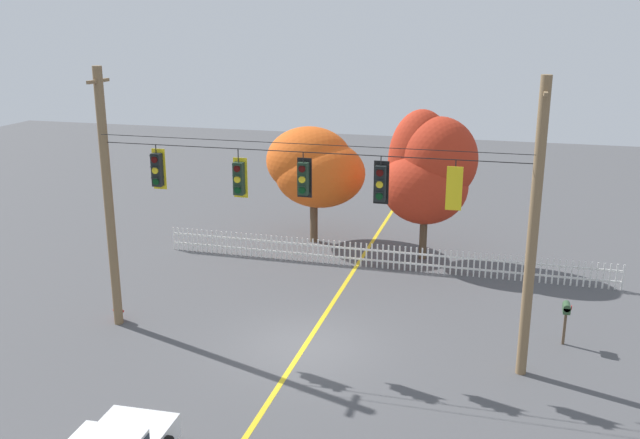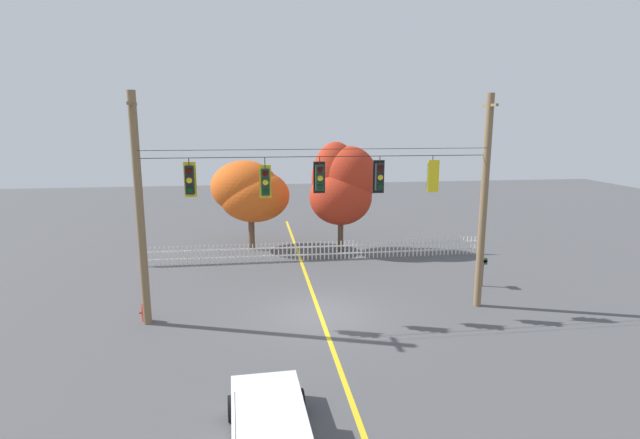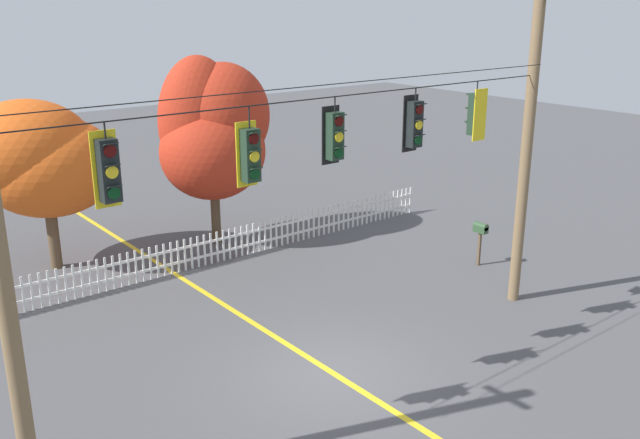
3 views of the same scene
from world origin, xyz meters
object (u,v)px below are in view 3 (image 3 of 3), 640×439
at_px(traffic_signal_westbound_side, 250,155).
at_px(roadside_mailbox, 481,231).
at_px(traffic_signal_northbound_secondary, 476,114).
at_px(traffic_signal_northbound_primary, 414,124).
at_px(autumn_maple_near_fence, 39,159).
at_px(traffic_signal_eastbound_side, 334,136).
at_px(autumn_maple_mid, 212,131).
at_px(traffic_signal_southbound_primary, 108,170).

distance_m(traffic_signal_westbound_side, roadside_mailbox, 10.72).
bearing_deg(traffic_signal_northbound_secondary, roadside_mailbox, 33.45).
bearing_deg(traffic_signal_northbound_primary, traffic_signal_westbound_side, -180.00).
distance_m(traffic_signal_northbound_primary, autumn_maple_near_fence, 11.72).
xyz_separation_m(traffic_signal_eastbound_side, traffic_signal_northbound_secondary, (4.29, -0.02, 0.01)).
bearing_deg(traffic_signal_northbound_secondary, traffic_signal_northbound_primary, 179.45).
height_order(traffic_signal_northbound_primary, autumn_maple_mid, autumn_maple_mid).
bearing_deg(autumn_maple_near_fence, roadside_mailbox, -38.77).
distance_m(autumn_maple_near_fence, autumn_maple_mid, 5.32).
xyz_separation_m(traffic_signal_westbound_side, traffic_signal_northbound_primary, (4.23, 0.00, 0.11)).
xyz_separation_m(autumn_maple_near_fence, roadside_mailbox, (10.29, -8.27, -2.22)).
bearing_deg(roadside_mailbox, traffic_signal_eastbound_side, -163.82).
bearing_deg(traffic_signal_southbound_primary, traffic_signal_northbound_secondary, -0.13).
relative_size(traffic_signal_northbound_primary, roadside_mailbox, 1.01).
bearing_deg(roadside_mailbox, traffic_signal_northbound_secondary, -146.55).
distance_m(traffic_signal_northbound_secondary, roadside_mailbox, 5.84).
height_order(traffic_signal_westbound_side, autumn_maple_near_fence, traffic_signal_westbound_side).
relative_size(traffic_signal_southbound_primary, traffic_signal_northbound_secondary, 1.03).
bearing_deg(roadside_mailbox, traffic_signal_southbound_primary, -169.74).
xyz_separation_m(traffic_signal_southbound_primary, traffic_signal_northbound_primary, (6.88, -0.00, -0.00)).
height_order(traffic_signal_westbound_side, roadside_mailbox, traffic_signal_westbound_side).
height_order(traffic_signal_southbound_primary, autumn_maple_mid, autumn_maple_mid).
distance_m(traffic_signal_eastbound_side, roadside_mailbox, 9.03).
xyz_separation_m(traffic_signal_westbound_side, autumn_maple_near_fence, (-0.62, 10.50, -1.83)).
bearing_deg(traffic_signal_northbound_secondary, traffic_signal_southbound_primary, 179.87).
height_order(traffic_signal_westbound_side, traffic_signal_northbound_primary, same).
xyz_separation_m(traffic_signal_eastbound_side, autumn_maple_mid, (2.54, 9.23, -1.52)).
bearing_deg(traffic_signal_southbound_primary, roadside_mailbox, 10.26).
bearing_deg(autumn_maple_near_fence, autumn_maple_mid, -13.90).
distance_m(traffic_signal_westbound_side, autumn_maple_mid, 10.37).
bearing_deg(roadside_mailbox, traffic_signal_northbound_primary, -157.73).
xyz_separation_m(traffic_signal_westbound_side, roadside_mailbox, (9.67, 2.23, -4.05)).
distance_m(traffic_signal_southbound_primary, traffic_signal_northbound_secondary, 8.92).
bearing_deg(traffic_signal_westbound_side, traffic_signal_eastbound_side, -0.01).
bearing_deg(traffic_signal_northbound_primary, autumn_maple_near_fence, 114.77).
bearing_deg(autumn_maple_mid, traffic_signal_eastbound_side, -105.42).
bearing_deg(autumn_maple_near_fence, traffic_signal_southbound_primary, -100.96).
bearing_deg(traffic_signal_northbound_primary, traffic_signal_southbound_primary, 180.00).
bearing_deg(traffic_signal_northbound_primary, autumn_maple_mid, 88.14).
distance_m(traffic_signal_eastbound_side, autumn_maple_mid, 9.69).
height_order(traffic_signal_northbound_primary, roadside_mailbox, traffic_signal_northbound_primary).
bearing_deg(traffic_signal_southbound_primary, traffic_signal_northbound_primary, -0.00).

